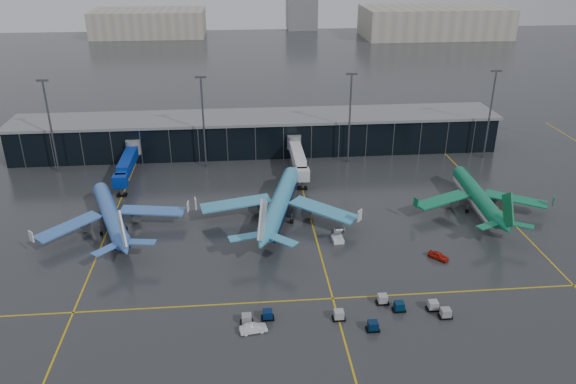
{
  "coord_description": "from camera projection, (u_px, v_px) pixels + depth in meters",
  "views": [
    {
      "loc": [
        -5.46,
        -96.71,
        58.81
      ],
      "look_at": [
        5.0,
        18.0,
        6.0
      ],
      "focal_mm": 35.0,
      "sensor_mm": 36.0,
      "label": 1
    }
  ],
  "objects": [
    {
      "name": "mobile_airstair",
      "position": [
        338.0,
        238.0,
        118.27
      ],
      "size": [
        2.33,
        3.29,
        3.45
      ],
      "rotation": [
        0.0,
        0.0,
        0.04
      ],
      "color": "silver",
      "rests_on": "ground"
    },
    {
      "name": "jet_bridges",
      "position": [
        127.0,
        163.0,
        146.64
      ],
      "size": [
        94.0,
        27.5,
        7.2
      ],
      "color": "#595B60",
      "rests_on": "ground"
    },
    {
      "name": "flood_masts",
      "position": [
        277.0,
        117.0,
        152.43
      ],
      "size": [
        203.0,
        0.5,
        25.5
      ],
      "color": "#595B60",
      "rests_on": "ground"
    },
    {
      "name": "distant_hangars",
      "position": [
        322.0,
        21.0,
        357.46
      ],
      "size": [
        260.0,
        71.0,
        22.0
      ],
      "color": "#B2AD99",
      "rests_on": "ground"
    },
    {
      "name": "airliner_aer_lingus",
      "position": [
        478.0,
        187.0,
        129.91
      ],
      "size": [
        34.98,
        39.22,
        11.44
      ],
      "primitive_type": null,
      "rotation": [
        0.0,
        0.0,
        -0.06
      ],
      "color": "#0D734B",
      "rests_on": "ground"
    },
    {
      "name": "service_van_white",
      "position": [
        253.0,
        328.0,
        91.01
      ],
      "size": [
        4.69,
        2.3,
        1.48
      ],
      "primitive_type": "imported",
      "rotation": [
        0.0,
        0.0,
        1.74
      ],
      "color": "white",
      "rests_on": "ground"
    },
    {
      "name": "baggage_carts",
      "position": [
        361.0,
        313.0,
        94.74
      ],
      "size": [
        35.65,
        8.65,
        1.7
      ],
      "color": "black",
      "rests_on": "ground"
    },
    {
      "name": "terminal_pier",
      "position": [
        258.0,
        133.0,
        166.37
      ],
      "size": [
        142.0,
        17.0,
        10.7
      ],
      "color": "black",
      "rests_on": "ground"
    },
    {
      "name": "airliner_klm_near",
      "position": [
        280.0,
        192.0,
        125.39
      ],
      "size": [
        47.31,
        51.07,
        13.21
      ],
      "primitive_type": null,
      "rotation": [
        0.0,
        0.0,
        -0.25
      ],
      "color": "#3B99C4",
      "rests_on": "ground"
    },
    {
      "name": "airliner_arkefly",
      "position": [
        109.0,
        205.0,
        120.93
      ],
      "size": [
        44.45,
        47.25,
        11.73
      ],
      "primitive_type": null,
      "rotation": [
        0.0,
        0.0,
        0.35
      ],
      "color": "#3C6EC6",
      "rests_on": "ground"
    },
    {
      "name": "ground",
      "position": [
        271.0,
        257.0,
        112.51
      ],
      "size": [
        600.0,
        600.0,
        0.0
      ],
      "primitive_type": "plane",
      "color": "#282B2D",
      "rests_on": "ground"
    },
    {
      "name": "service_van_red",
      "position": [
        438.0,
        256.0,
        111.67
      ],
      "size": [
        4.15,
        4.27,
        1.45
      ],
      "primitive_type": "imported",
      "rotation": [
        0.0,
        0.0,
        0.75
      ],
      "color": "#AE190D",
      "rests_on": "ground"
    },
    {
      "name": "taxi_lines",
      "position": [
        314.0,
        230.0,
        122.93
      ],
      "size": [
        220.0,
        120.0,
        0.02
      ],
      "color": "gold",
      "rests_on": "ground"
    }
  ]
}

